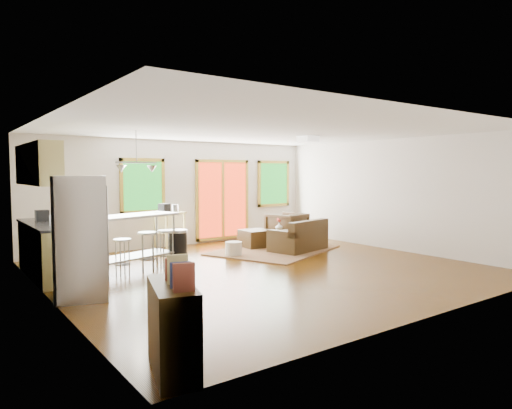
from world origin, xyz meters
TOP-DOWN VIEW (x-y plane):
  - floor at (0.00, 0.00)m, footprint 7.50×7.00m
  - ceiling at (0.00, 0.00)m, footprint 7.50×7.00m
  - back_wall at (0.00, 3.51)m, footprint 7.50×0.02m
  - left_wall at (-3.76, 0.00)m, footprint 0.02×7.00m
  - right_wall at (3.76, 0.00)m, footprint 0.02×7.00m
  - front_wall at (0.00, -3.51)m, footprint 7.50×0.02m
  - window_left at (-1.00, 3.46)m, footprint 1.10×0.05m
  - french_doors at (1.20, 3.46)m, footprint 1.60×0.05m
  - window_right at (2.90, 3.46)m, footprint 1.10×0.05m
  - rug at (1.38, 1.49)m, footprint 3.38×3.02m
  - loveseat at (1.80, 1.08)m, footprint 1.51×1.08m
  - coffee_table at (1.89, 1.92)m, footprint 1.10×0.86m
  - armchair at (2.33, 2.19)m, footprint 1.01×0.97m
  - ottoman at (1.27, 2.09)m, footprint 0.69×0.69m
  - pouf at (0.23, 1.45)m, footprint 0.39×0.39m
  - vase at (1.84, 1.89)m, footprint 0.18×0.19m
  - book at (2.28, 1.81)m, footprint 0.22×0.07m
  - cabinets at (-3.49, 1.70)m, footprint 0.64×2.24m
  - refrigerator at (-3.34, -0.08)m, footprint 0.88×0.87m
  - island at (-2.05, 1.29)m, footprint 1.77×1.11m
  - cup at (-1.52, 1.46)m, footprint 0.12×0.10m
  - bar_stool_a at (-2.37, 1.03)m, footprint 0.35×0.35m
  - bar_stool_b at (-1.86, 1.11)m, footprint 0.43×0.43m
  - bar_stool_c at (-1.42, 1.27)m, footprint 0.37×0.37m
  - trash_can at (-1.15, 1.35)m, footprint 0.41×0.41m
  - kitchen_cart at (-0.45, 3.23)m, footprint 0.83×0.68m
  - bookshelf at (-3.35, -3.06)m, footprint 0.60×0.98m
  - ceiling_flush at (1.60, 0.60)m, footprint 0.35×0.35m
  - pendant_light at (-1.90, 1.50)m, footprint 0.80×0.18m

SIDE VIEW (x-z plane):
  - floor at x=0.00m, z-range -0.02..0.00m
  - rug at x=1.38m, z-range 0.00..0.03m
  - pouf at x=0.23m, z-range 0.00..0.32m
  - ottoman at x=1.27m, z-range 0.00..0.43m
  - loveseat at x=1.80m, z-range -0.08..0.65m
  - coffee_table at x=1.89m, z-range 0.14..0.53m
  - trash_can at x=-1.15m, z-range 0.00..0.70m
  - bookshelf at x=-3.35m, z-range -0.12..0.96m
  - armchair at x=2.33m, z-range 0.00..0.87m
  - bar_stool_a at x=-2.37m, z-range 0.16..0.81m
  - vase at x=1.84m, z-range 0.36..0.66m
  - bar_stool_c at x=-1.42m, z-range 0.17..0.89m
  - bar_stool_b at x=-1.86m, z-range 0.18..0.90m
  - book at x=2.28m, z-range 0.40..0.69m
  - island at x=-2.05m, z-range 0.20..1.24m
  - kitchen_cart at x=-0.45m, z-range 0.20..1.28m
  - refrigerator at x=-3.34m, z-range 0.00..1.77m
  - cabinets at x=-3.49m, z-range -0.22..2.08m
  - cup at x=-1.52m, z-range 0.95..1.07m
  - french_doors at x=1.20m, z-range 0.05..2.15m
  - back_wall at x=0.00m, z-range 0.00..2.60m
  - left_wall at x=-3.76m, z-range 0.00..2.60m
  - right_wall at x=3.76m, z-range 0.00..2.60m
  - front_wall at x=0.00m, z-range 0.00..2.60m
  - window_left at x=-1.00m, z-range 0.85..2.15m
  - window_right at x=2.90m, z-range 0.85..2.15m
  - pendant_light at x=-1.90m, z-range 1.50..2.29m
  - ceiling_flush at x=1.60m, z-range 2.47..2.59m
  - ceiling at x=0.00m, z-range 2.60..2.62m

